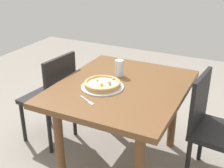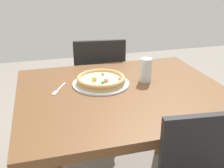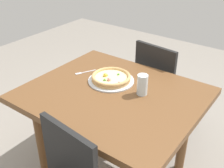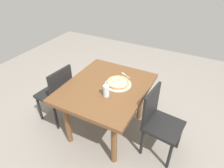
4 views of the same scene
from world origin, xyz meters
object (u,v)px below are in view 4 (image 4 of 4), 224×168
plate (118,84)px  drinking_glass (106,91)px  fork (125,75)px  chair_near (159,121)px  pizza (118,82)px  chair_far (57,93)px  dining_table (106,93)px

plate → drinking_glass: bearing=176.1°
plate → fork: (0.24, 0.01, -0.00)m
chair_near → pizza: 0.65m
chair_far → pizza: bearing=-67.7°
pizza → drinking_glass: drinking_glass is taller
chair_near → pizza: size_ratio=3.11×
chair_near → fork: bearing=-114.1°
chair_near → chair_far: bearing=-78.1°
chair_far → plate: chair_far is taller
fork → plate: bearing=121.6°
plate → pizza: bearing=89.9°
chair_near → pizza: (0.11, 0.58, 0.28)m
chair_near → chair_far: same height
dining_table → drinking_glass: (-0.16, -0.10, 0.17)m
drinking_glass → chair_far: bearing=88.2°
fork → drinking_glass: 0.51m
dining_table → pizza: (0.10, -0.11, 0.13)m
dining_table → fork: size_ratio=7.40×
fork → drinking_glass: bearing=117.8°
chair_far → drinking_glass: (-0.02, -0.79, 0.32)m
chair_near → drinking_glass: (-0.15, 0.60, 0.32)m
plate → fork: 0.24m
pizza → fork: size_ratio=1.82×
pizza → fork: bearing=3.3°
pizza → dining_table: bearing=131.3°
pizza → chair_far: bearing=106.5°
chair_far → plate: (0.24, -0.81, 0.26)m
dining_table → chair_far: size_ratio=1.31×
dining_table → drinking_glass: bearing=-149.6°
fork → chair_near: bearing=177.4°
chair_far → fork: bearing=-52.9°
chair_near → fork: 0.74m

